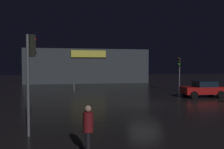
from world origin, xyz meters
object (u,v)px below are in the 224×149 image
traffic_signal_main (30,59)px  pedestrian (88,127)px  car_near (203,89)px  traffic_signal_cross_left (179,67)px  store_building (87,66)px

traffic_signal_main → pedestrian: 4.17m
traffic_signal_main → car_near: bearing=33.2°
traffic_signal_main → pedestrian: bearing=-50.6°
traffic_signal_cross_left → pedestrian: traffic_signal_cross_left is taller
traffic_signal_cross_left → car_near: 5.53m
traffic_signal_cross_left → pedestrian: (-12.07, -17.08, -1.83)m
store_building → traffic_signal_main: 31.65m
traffic_signal_cross_left → car_near: bearing=-91.9°
store_building → car_near: store_building is taller
car_near → pedestrian: size_ratio=2.37×
car_near → traffic_signal_main: bearing=-146.8°
store_building → traffic_signal_main: bearing=-98.7°
traffic_signal_cross_left → car_near: size_ratio=0.98×
traffic_signal_cross_left → pedestrian: bearing=-125.3°
store_building → car_near: 24.02m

